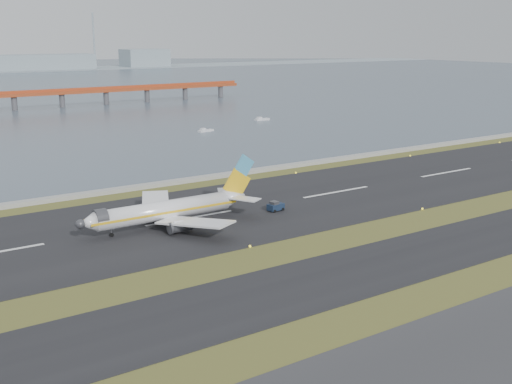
{
  "coord_description": "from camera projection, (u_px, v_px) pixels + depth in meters",
  "views": [
    {
      "loc": [
        -60.25,
        -83.26,
        37.16
      ],
      "look_at": [
        11.15,
        22.0,
        5.74
      ],
      "focal_mm": 45.0,
      "sensor_mm": 36.0,
      "label": 1
    }
  ],
  "objects": [
    {
      "name": "ground",
      "position": [
        274.0,
        259.0,
        108.64
      ],
      "size": [
        1000.0,
        1000.0,
        0.0
      ],
      "primitive_type": "plane",
      "color": "#434E1C",
      "rests_on": "ground"
    },
    {
      "name": "taxiway_strip",
      "position": [
        320.0,
        281.0,
        98.99
      ],
      "size": [
        1000.0,
        18.0,
        0.1
      ],
      "primitive_type": "cube",
      "color": "black",
      "rests_on": "ground"
    },
    {
      "name": "runway_strip",
      "position": [
        190.0,
        218.0,
        132.73
      ],
      "size": [
        1000.0,
        45.0,
        0.1
      ],
      "primitive_type": "cube",
      "color": "black",
      "rests_on": "ground"
    },
    {
      "name": "seawall",
      "position": [
        131.0,
        188.0,
        156.73
      ],
      "size": [
        1000.0,
        2.5,
        1.0
      ],
      "primitive_type": "cube",
      "color": "#989893",
      "rests_on": "ground"
    },
    {
      "name": "red_pier",
      "position": [
        14.0,
        96.0,
        318.65
      ],
      "size": [
        260.0,
        5.0,
        10.2
      ],
      "color": "#A33E1C",
      "rests_on": "ground"
    },
    {
      "name": "airliner",
      "position": [
        171.0,
        209.0,
        126.56
      ],
      "size": [
        38.52,
        32.89,
        12.8
      ],
      "color": "white",
      "rests_on": "ground"
    },
    {
      "name": "pushback_tug",
      "position": [
        275.0,
        206.0,
        137.85
      ],
      "size": [
        3.8,
        2.54,
        2.28
      ],
      "rotation": [
        0.0,
        0.0,
        0.14
      ],
      "color": "#15233B",
      "rests_on": "ground"
    },
    {
      "name": "workboat_near",
      "position": [
        205.0,
        131.0,
        250.09
      ],
      "size": [
        6.75,
        3.02,
        1.58
      ],
      "rotation": [
        0.0,
        0.0,
        0.15
      ],
      "color": "silver",
      "rests_on": "ground"
    },
    {
      "name": "workboat_far",
      "position": [
        262.0,
        119.0,
        282.67
      ],
      "size": [
        7.22,
        2.69,
        1.72
      ],
      "rotation": [
        0.0,
        0.0,
        0.07
      ],
      "color": "silver",
      "rests_on": "ground"
    }
  ]
}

